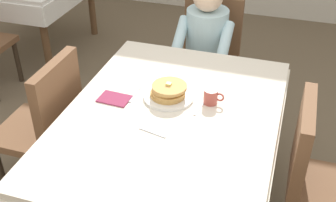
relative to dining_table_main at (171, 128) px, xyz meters
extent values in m
cube|color=silver|center=(0.00, 0.00, 0.07)|extent=(1.10, 1.50, 0.04)
cube|color=silver|center=(0.00, 0.76, -0.04)|extent=(1.10, 0.01, 0.18)
cube|color=silver|center=(-0.56, 0.00, -0.04)|extent=(0.01, 1.50, 0.18)
cube|color=silver|center=(0.56, 0.00, -0.04)|extent=(0.01, 1.50, 0.18)
cylinder|color=brown|center=(-0.47, 0.67, -0.30)|extent=(0.07, 0.07, 0.70)
cylinder|color=brown|center=(0.47, 0.67, -0.30)|extent=(0.07, 0.07, 0.70)
cube|color=brown|center=(-0.05, 1.07, -0.23)|extent=(0.44, 0.44, 0.05)
cube|color=brown|center=(-0.05, 1.27, 0.04)|extent=(0.44, 0.06, 0.48)
cylinder|color=#2D2319|center=(0.13, 0.89, -0.45)|extent=(0.04, 0.04, 0.40)
cylinder|color=#2D2319|center=(-0.23, 0.89, -0.45)|extent=(0.04, 0.04, 0.40)
cylinder|color=#2D2319|center=(0.13, 1.25, -0.45)|extent=(0.04, 0.04, 0.40)
cylinder|color=#2D2319|center=(-0.23, 1.25, -0.45)|extent=(0.04, 0.04, 0.40)
cylinder|color=silver|center=(-0.05, 1.05, 0.03)|extent=(0.30, 0.30, 0.46)
cylinder|color=silver|center=(0.11, 0.91, 0.10)|extent=(0.08, 0.29, 0.23)
cylinder|color=silver|center=(-0.21, 0.91, 0.10)|extent=(0.08, 0.29, 0.23)
cylinder|color=#383D51|center=(0.03, 0.87, -0.43)|extent=(0.10, 0.10, 0.45)
cylinder|color=#383D51|center=(-0.13, 0.87, -0.43)|extent=(0.10, 0.10, 0.45)
cube|color=brown|center=(0.87, 0.00, -0.23)|extent=(0.44, 0.44, 0.05)
cube|color=brown|center=(0.67, 0.00, 0.04)|extent=(0.06, 0.44, 0.48)
cylinder|color=#2D2319|center=(0.69, 0.18, -0.45)|extent=(0.04, 0.04, 0.40)
cube|color=brown|center=(-0.87, 0.00, -0.23)|extent=(0.44, 0.44, 0.05)
cube|color=brown|center=(-0.67, 0.00, 0.04)|extent=(0.06, 0.44, 0.48)
cylinder|color=#2D2319|center=(-1.05, -0.18, -0.45)|extent=(0.04, 0.04, 0.40)
cylinder|color=#2D2319|center=(-1.05, 0.18, -0.45)|extent=(0.04, 0.04, 0.40)
cylinder|color=#2D2319|center=(-0.69, -0.18, -0.45)|extent=(0.04, 0.04, 0.40)
cylinder|color=#2D2319|center=(-0.69, 0.18, -0.45)|extent=(0.04, 0.04, 0.40)
cylinder|color=white|center=(-0.06, 0.15, 0.10)|extent=(0.28, 0.28, 0.02)
cylinder|color=tan|center=(-0.06, 0.15, 0.11)|extent=(0.20, 0.20, 0.02)
cylinder|color=tan|center=(-0.06, 0.14, 0.13)|extent=(0.19, 0.19, 0.02)
cylinder|color=tan|center=(-0.06, 0.14, 0.15)|extent=(0.17, 0.17, 0.02)
cylinder|color=tan|center=(-0.05, 0.14, 0.16)|extent=(0.19, 0.19, 0.02)
cube|color=#F4E072|center=(-0.06, 0.15, 0.18)|extent=(0.03, 0.03, 0.01)
cylinder|color=#B24C42|center=(0.17, 0.17, 0.13)|extent=(0.08, 0.08, 0.08)
torus|color=#B24C42|center=(0.22, 0.17, 0.14)|extent=(0.05, 0.01, 0.05)
cube|color=silver|center=(-0.25, 0.13, 0.09)|extent=(0.02, 0.18, 0.00)
cube|color=silver|center=(0.13, 0.13, 0.09)|extent=(0.04, 0.20, 0.00)
cube|color=silver|center=(-0.04, -0.18, 0.09)|extent=(0.15, 0.05, 0.00)
cube|color=#8C2D4C|center=(-0.34, 0.04, 0.09)|extent=(0.18, 0.13, 0.01)
cylinder|color=brown|center=(-1.59, 1.28, -0.30)|extent=(0.07, 0.07, 0.70)
cylinder|color=brown|center=(-1.59, 2.22, -0.30)|extent=(0.07, 0.07, 0.70)
cylinder|color=#2D2319|center=(-1.78, 1.08, -0.45)|extent=(0.04, 0.04, 0.40)
camera|label=1|loc=(0.54, -1.75, 1.39)|focal=45.94mm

